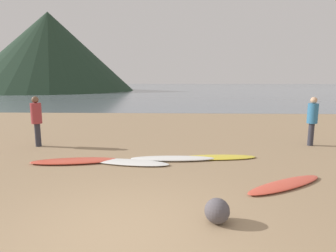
# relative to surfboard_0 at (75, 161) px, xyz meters

# --- Properties ---
(ground_plane) EXTENTS (120.00, 120.00, 0.20)m
(ground_plane) POSITION_rel_surfboard_0_xyz_m (1.98, 6.41, -0.15)
(ground_plane) COLOR #997C5B
(ground_plane) RESTS_ON ground
(ocean_water) EXTENTS (140.00, 100.00, 0.01)m
(ocean_water) POSITION_rel_surfboard_0_xyz_m (1.98, 61.17, -0.05)
(ocean_water) COLOR slate
(ocean_water) RESTS_ON ground
(headland_hill) EXTENTS (29.82, 29.82, 14.00)m
(headland_hill) POSITION_rel_surfboard_0_xyz_m (-20.57, 44.65, 6.95)
(headland_hill) COLOR #1E3323
(headland_hill) RESTS_ON ground
(surfboard_0) EXTENTS (2.43, 0.96, 0.10)m
(surfboard_0) POSITION_rel_surfboard_0_xyz_m (0.00, 0.00, 0.00)
(surfboard_0) COLOR #D84C38
(surfboard_0) RESTS_ON ground
(surfboard_1) EXTENTS (2.27, 0.91, 0.08)m
(surfboard_1) POSITION_rel_surfboard_0_xyz_m (1.53, -0.04, -0.01)
(surfboard_1) COLOR white
(surfboard_1) RESTS_ON ground
(surfboard_2) EXTENTS (2.41, 0.59, 0.10)m
(surfboard_2) POSITION_rel_surfboard_0_xyz_m (2.70, 0.34, -0.00)
(surfboard_2) COLOR white
(surfboard_2) RESTS_ON ground
(surfboard_3) EXTENTS (2.35, 0.75, 0.06)m
(surfboard_3) POSITION_rel_surfboard_0_xyz_m (3.97, 0.57, -0.02)
(surfboard_3) COLOR yellow
(surfboard_3) RESTS_ON ground
(surfboard_4) EXTENTS (2.10, 1.55, 0.08)m
(surfboard_4) POSITION_rel_surfboard_0_xyz_m (5.17, -1.54, -0.01)
(surfboard_4) COLOR #D84C38
(surfboard_4) RESTS_ON ground
(person_0) EXTENTS (0.34, 0.34, 1.71)m
(person_0) POSITION_rel_surfboard_0_xyz_m (-1.92, 1.83, 0.96)
(person_0) COLOR #2D2D38
(person_0) RESTS_ON ground
(person_1) EXTENTS (0.34, 0.34, 1.68)m
(person_1) POSITION_rel_surfboard_0_xyz_m (7.42, 2.29, 0.94)
(person_1) COLOR #2D2D38
(person_1) RESTS_ON ground
(beach_rock_far) EXTENTS (0.41, 0.41, 0.41)m
(beach_rock_far) POSITION_rel_surfboard_0_xyz_m (3.48, -3.15, 0.15)
(beach_rock_far) COLOR #514C51
(beach_rock_far) RESTS_ON ground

